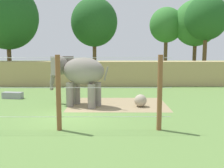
% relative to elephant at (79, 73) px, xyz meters
% --- Properties ---
extents(ground_plane, '(120.00, 120.00, 0.00)m').
position_rel_elephant_xyz_m(ground_plane, '(-0.25, -2.74, -2.00)').
color(ground_plane, '#5B7F3D').
extents(dirt_patch, '(6.12, 4.41, 0.01)m').
position_rel_elephant_xyz_m(dirt_patch, '(2.37, 0.34, -2.00)').
color(dirt_patch, '#937F5B').
rests_on(dirt_patch, ground).
extents(embankment_wall, '(36.00, 1.80, 2.26)m').
position_rel_elephant_xyz_m(embankment_wall, '(-0.25, 8.95, -0.87)').
color(embankment_wall, tan).
rests_on(embankment_wall, ground).
extents(elephant, '(3.82, 2.57, 3.03)m').
position_rel_elephant_xyz_m(elephant, '(0.00, 0.00, 0.00)').
color(elephant, gray).
rests_on(elephant, ground).
extents(enrichment_ball, '(0.75, 0.75, 0.75)m').
position_rel_elephant_xyz_m(enrichment_ball, '(3.72, -0.35, -1.63)').
color(enrichment_ball, tan).
rests_on(enrichment_ball, ground).
extents(cable_fence, '(9.53, 0.21, 3.25)m').
position_rel_elephant_xyz_m(cable_fence, '(-0.26, -4.95, -0.37)').
color(cable_fence, brown).
rests_on(cable_fence, ground).
extents(feed_trough, '(1.46, 0.71, 0.44)m').
position_rel_elephant_xyz_m(feed_trough, '(-4.95, 2.35, -1.78)').
color(feed_trough, gray).
rests_on(feed_trough, ground).
extents(tree_far_left, '(5.36, 5.36, 9.26)m').
position_rel_elephant_xyz_m(tree_far_left, '(0.04, 15.57, 4.42)').
color(tree_far_left, brown).
rests_on(tree_far_left, ground).
extents(tree_left_of_centre, '(4.57, 4.57, 9.10)m').
position_rel_elephant_xyz_m(tree_left_of_centre, '(12.23, 13.29, 4.65)').
color(tree_left_of_centre, brown).
rests_on(tree_left_of_centre, ground).
extents(tree_behind_wall, '(5.17, 5.17, 9.11)m').
position_rel_elephant_xyz_m(tree_behind_wall, '(11.96, 15.98, 4.37)').
color(tree_behind_wall, brown).
rests_on(tree_behind_wall, ground).
extents(tree_right_of_centre, '(4.01, 4.01, 8.34)m').
position_rel_elephant_xyz_m(tree_right_of_centre, '(8.64, 16.70, 4.18)').
color(tree_right_of_centre, brown).
rests_on(tree_right_of_centre, ground).
extents(tree_far_right, '(6.32, 6.32, 9.95)m').
position_rel_elephant_xyz_m(tree_far_right, '(-8.67, 12.01, 4.62)').
color(tree_far_right, brown).
rests_on(tree_far_right, ground).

